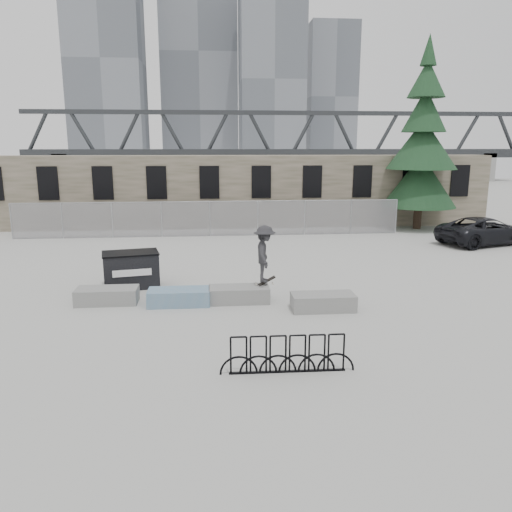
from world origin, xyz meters
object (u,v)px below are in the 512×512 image
at_px(bike_rack, 288,355).
at_px(suv, 485,231).
at_px(planter_offset, 323,301).
at_px(spruce_tree, 422,150).
at_px(dumpster, 131,269).
at_px(planter_far_left, 107,295).
at_px(skateboarder, 265,254).
at_px(planter_center_left, 179,296).
at_px(planter_center_right, 239,294).

distance_m(bike_rack, suv, 19.08).
distance_m(planter_offset, suv, 14.73).
bearing_deg(spruce_tree, dumpster, -143.08).
distance_m(planter_far_left, skateboarder, 5.40).
relative_size(planter_far_left, planter_center_left, 1.00).
relative_size(planter_offset, suv, 0.39).
xyz_separation_m(planter_offset, dumpster, (-6.46, 3.22, 0.38)).
height_order(dumpster, bike_rack, dumpster).
relative_size(planter_center_right, dumpster, 0.91).
height_order(planter_center_right, planter_offset, same).
relative_size(planter_offset, bike_rack, 0.64).
height_order(planter_far_left, bike_rack, bike_rack).
bearing_deg(skateboarder, spruce_tree, -33.63).
bearing_deg(planter_offset, planter_center_right, 157.84).
xyz_separation_m(bike_rack, spruce_tree, (11.17, 19.46, 4.39)).
bearing_deg(planter_far_left, skateboarder, -0.68).
distance_m(planter_far_left, planter_center_left, 2.41).
xyz_separation_m(planter_far_left, planter_center_right, (4.36, -0.23, 0.00)).
bearing_deg(skateboarder, suv, -50.44).
bearing_deg(planter_far_left, suv, 25.77).
bearing_deg(spruce_tree, planter_center_left, -134.55).
distance_m(planter_center_left, skateboarder, 3.16).
distance_m(dumpster, spruce_tree, 20.24).
relative_size(planter_center_right, bike_rack, 0.64).
relative_size(dumpster, spruce_tree, 0.19).
bearing_deg(planter_far_left, bike_rack, -47.44).
relative_size(planter_offset, skateboarder, 0.94).
bearing_deg(skateboarder, bike_rack, -175.52).
distance_m(planter_center_left, planter_center_right, 1.99).
height_order(planter_center_right, spruce_tree, spruce_tree).
xyz_separation_m(planter_far_left, dumpster, (0.51, 1.92, 0.38)).
distance_m(spruce_tree, skateboarder, 18.08).
height_order(spruce_tree, skateboarder, spruce_tree).
bearing_deg(bike_rack, skateboarder, 89.45).
bearing_deg(spruce_tree, planter_center_right, -130.45).
relative_size(planter_center_left, planter_offset, 1.00).
bearing_deg(spruce_tree, suv, -73.81).
distance_m(planter_center_right, suv, 16.14).
distance_m(dumpster, skateboarder, 5.21).
xyz_separation_m(planter_center_left, bike_rack, (2.80, -5.27, 0.16)).
xyz_separation_m(planter_far_left, planter_offset, (6.97, -1.30, 0.00)).
bearing_deg(skateboarder, planter_center_left, 101.13).
bearing_deg(planter_center_right, dumpster, 150.78).
bearing_deg(planter_offset, suv, 42.34).
height_order(planter_offset, suv, suv).
bearing_deg(dumpster, skateboarder, -34.71).
xyz_separation_m(planter_far_left, bike_rack, (5.18, -5.64, 0.16)).
bearing_deg(planter_center_right, planter_center_left, -176.10).
relative_size(planter_far_left, skateboarder, 0.94).
relative_size(planter_center_left, dumpster, 0.91).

